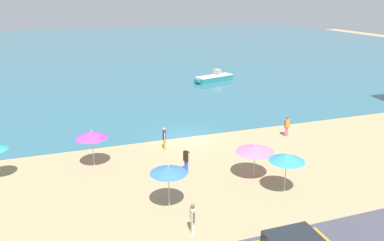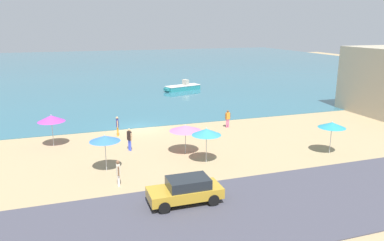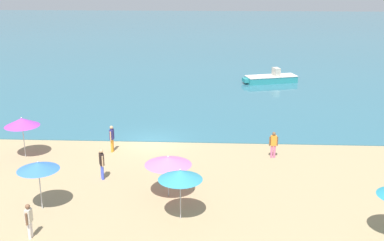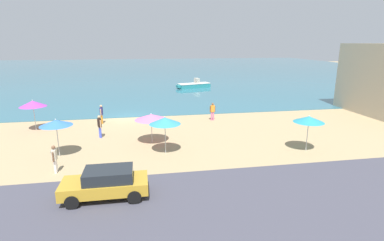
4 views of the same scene
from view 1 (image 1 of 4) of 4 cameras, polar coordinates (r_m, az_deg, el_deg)
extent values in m
plane|color=tan|center=(31.12, -1.06, -2.57)|extent=(160.00, 160.00, 0.00)
cube|color=#2F6678|center=(83.84, -12.91, 10.53)|extent=(150.00, 110.00, 0.05)
cylinder|color=#B2B2B7|center=(26.56, -14.84, -4.62)|extent=(0.05, 0.05, 2.12)
cone|color=purple|center=(26.10, -15.07, -2.07)|extent=(2.18, 2.18, 0.51)
sphere|color=silver|center=(26.00, -15.12, -1.48)|extent=(0.08, 0.08, 0.08)
cylinder|color=#B2B2B7|center=(23.07, 14.03, -8.26)|extent=(0.05, 0.05, 2.10)
cone|color=teal|center=(22.55, 14.27, -5.47)|extent=(2.11, 2.11, 0.46)
sphere|color=silver|center=(22.45, 14.32, -4.87)|extent=(0.08, 0.08, 0.08)
cylinder|color=#B2B2B7|center=(24.55, 9.46, -6.56)|extent=(0.05, 0.05, 1.84)
cone|color=pink|center=(24.12, 9.59, -4.26)|extent=(2.45, 2.45, 0.41)
sphere|color=silver|center=(24.03, 9.62, -3.74)|extent=(0.08, 0.08, 0.08)
cylinder|color=#B2B2B7|center=(20.96, -3.53, -10.51)|extent=(0.05, 0.05, 2.16)
cone|color=#356FC5|center=(20.39, -3.60, -7.52)|extent=(2.05, 2.05, 0.38)
sphere|color=silver|center=(20.29, -3.61, -6.97)|extent=(0.08, 0.08, 0.08)
cylinder|color=blue|center=(24.88, -0.74, -7.17)|extent=(0.14, 0.14, 0.87)
cylinder|color=blue|center=(25.00, -1.02, -7.04)|extent=(0.14, 0.14, 0.87)
cube|color=black|center=(24.61, -0.89, -5.46)|extent=(0.35, 0.42, 0.69)
sphere|color=tan|center=(24.42, -0.90, -4.44)|extent=(0.22, 0.22, 0.22)
cylinder|color=tan|center=(24.47, -0.50, -5.73)|extent=(0.09, 0.09, 0.62)
cylinder|color=tan|center=(24.79, -1.27, -5.41)|extent=(0.09, 0.09, 0.62)
cylinder|color=#D86391|center=(32.27, 14.32, -1.60)|extent=(0.14, 0.14, 0.83)
cylinder|color=#D86391|center=(32.17, 14.07, -1.65)|extent=(0.14, 0.14, 0.83)
cube|color=orange|center=(31.98, 14.30, -0.38)|extent=(0.37, 0.24, 0.66)
sphere|color=brown|center=(31.83, 14.37, 0.40)|extent=(0.22, 0.22, 0.22)
cylinder|color=brown|center=(32.13, 14.64, -0.41)|extent=(0.09, 0.09, 0.59)
cylinder|color=brown|center=(31.85, 13.95, -0.52)|extent=(0.09, 0.09, 0.59)
cylinder|color=orange|center=(28.72, -4.24, -3.57)|extent=(0.14, 0.14, 0.86)
cylinder|color=orange|center=(28.55, -4.19, -3.70)|extent=(0.14, 0.14, 0.86)
cube|color=navy|center=(28.35, -4.25, -2.20)|extent=(0.26, 0.38, 0.68)
sphere|color=tan|center=(28.19, -4.27, -1.30)|extent=(0.22, 0.22, 0.22)
cylinder|color=tan|center=(28.59, -4.32, -2.12)|extent=(0.09, 0.09, 0.61)
cylinder|color=tan|center=(28.15, -4.17, -2.46)|extent=(0.09, 0.09, 0.61)
cylinder|color=white|center=(19.15, 0.18, -15.99)|extent=(0.14, 0.14, 0.79)
cylinder|color=white|center=(19.29, 0.03, -15.70)|extent=(0.14, 0.14, 0.79)
cube|color=beige|center=(18.83, 0.10, -14.07)|extent=(0.24, 0.37, 0.63)
sphere|color=brown|center=(18.59, 0.10, -12.92)|extent=(0.22, 0.22, 0.22)
cylinder|color=brown|center=(18.66, 0.31, -14.58)|extent=(0.09, 0.09, 0.56)
cylinder|color=brown|center=(19.05, -0.10, -13.82)|extent=(0.09, 0.09, 0.56)
cube|color=#1E2328|center=(17.44, 15.08, -17.31)|extent=(2.28, 1.53, 0.55)
cylinder|color=black|center=(19.04, 16.56, -17.17)|extent=(0.64, 0.22, 0.64)
cube|color=teal|center=(51.26, 3.40, 6.38)|extent=(5.57, 3.15, 0.65)
cube|color=teal|center=(49.54, 0.81, 6.06)|extent=(0.69, 1.04, 0.39)
cube|color=silver|center=(51.18, 3.40, 6.79)|extent=(5.59, 3.23, 0.08)
cube|color=#B2AD9E|center=(51.43, 3.88, 7.29)|extent=(0.87, 1.15, 0.89)
camera|label=2|loc=(7.30, 134.94, -26.96)|focal=35.00mm
camera|label=3|loc=(13.75, 86.20, 1.80)|focal=45.00mm
camera|label=4|loc=(11.09, 76.64, -17.79)|focal=28.00mm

